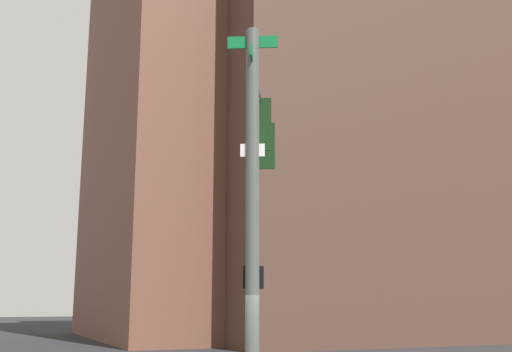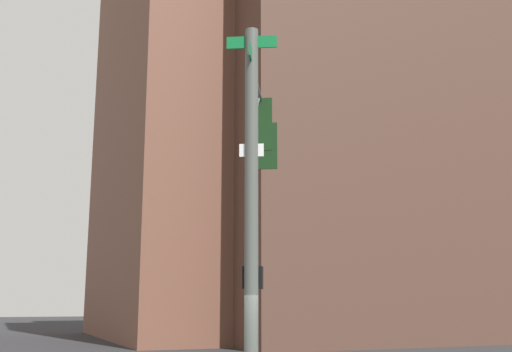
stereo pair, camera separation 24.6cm
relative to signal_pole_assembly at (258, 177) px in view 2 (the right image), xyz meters
The scene contains 3 objects.
signal_pole_assembly is the anchor object (origin of this frame).
building_brick_nearside 36.55m from the signal_pole_assembly, 31.17° to the right, with size 21.75×18.92×44.80m, color #4C3328.
building_brick_midblock 34.80m from the signal_pole_assembly, 20.26° to the right, with size 20.55×18.57×33.49m, color brown.
Camera 2 is at (-10.65, 3.84, 2.38)m, focal length 43.59 mm.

